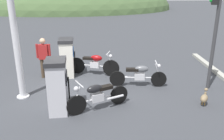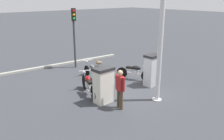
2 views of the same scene
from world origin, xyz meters
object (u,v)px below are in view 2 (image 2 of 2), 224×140
motorcycle_extra (93,71)px  canopy_support_pole (160,54)px  fuel_pump_near (152,70)px  wandering_duck (99,63)px  motorcycle_far_pump (88,84)px  attendant_person (120,87)px  fuel_pump_far (103,85)px  motorcycle_near_pump (135,72)px  roadside_traffic_light (74,28)px

motorcycle_extra → canopy_support_pole: canopy_support_pole is taller
fuel_pump_near → wandering_duck: bearing=0.3°
motorcycle_far_pump → fuel_pump_near: bearing=-109.7°
wandering_duck → fuel_pump_near: bearing=-179.7°
attendant_person → wandering_duck: attendant_person is taller
wandering_duck → motorcycle_far_pump: bearing=137.1°
fuel_pump_near → fuel_pump_far: bearing=90.0°
motorcycle_near_pump → roadside_traffic_light: bearing=17.7°
attendant_person → wandering_duck: size_ratio=3.14×
roadside_traffic_light → canopy_support_pole: bearing=-178.4°
motorcycle_near_pump → wandering_duck: 3.23m
fuel_pump_near → canopy_support_pole: 2.11m
wandering_duck → canopy_support_pole: size_ratio=0.12×
fuel_pump_near → motorcycle_extra: bearing=32.2°
fuel_pump_far → motorcycle_near_pump: 3.18m
motorcycle_near_pump → motorcycle_extra: 2.24m
fuel_pump_far → motorcycle_near_pump: bearing=-69.4°
canopy_support_pole → fuel_pump_far: bearing=55.4°
fuel_pump_far → motorcycle_near_pump: (1.11, -2.96, -0.32)m
fuel_pump_far → motorcycle_extra: fuel_pump_far is taller
motorcycle_far_pump → attendant_person: size_ratio=1.28×
motorcycle_extra → wandering_duck: bearing=-44.6°
motorcycle_near_pump → motorcycle_far_pump: (-0.03, 2.99, 0.02)m
fuel_pump_near → motorcycle_extra: (2.66, 1.68, -0.36)m
attendant_person → canopy_support_pole: size_ratio=0.38×
motorcycle_far_pump → motorcycle_extra: 2.08m
motorcycle_near_pump → canopy_support_pole: bearing=156.1°
attendant_person → fuel_pump_far: bearing=9.5°
motorcycle_near_pump → attendant_person: (-1.98, 2.82, 0.46)m
wandering_duck → roadside_traffic_light: 2.66m
wandering_duck → attendant_person: bearing=151.3°
wandering_duck → motorcycle_near_pump: bearing=179.4°
roadside_traffic_light → wandering_duck: bearing=-117.8°
motorcycle_extra → canopy_support_pole: (-3.97, -0.55, 1.57)m
wandering_duck → roadside_traffic_light: size_ratio=0.14×
attendant_person → roadside_traffic_light: (5.89, -1.57, 1.56)m
motorcycle_far_pump → canopy_support_pole: (-2.39, -1.91, 1.54)m
motorcycle_extra → attendant_person: attendant_person is taller
attendant_person → wandering_duck: 5.98m
motorcycle_near_pump → roadside_traffic_light: (3.91, 1.25, 2.02)m
fuel_pump_far → motorcycle_far_pump: 1.13m
motorcycle_near_pump → canopy_support_pole: (-2.42, 1.07, 1.56)m
fuel_pump_far → attendant_person: attendant_person is taller
wandering_duck → roadside_traffic_light: roadside_traffic_light is taller
fuel_pump_near → canopy_support_pole: canopy_support_pole is taller
fuel_pump_far → wandering_duck: bearing=-34.6°
fuel_pump_near → wandering_duck: 4.38m
motorcycle_near_pump → motorcycle_far_pump: bearing=90.5°
motorcycle_far_pump → roadside_traffic_light: bearing=-23.8°
motorcycle_far_pump → wandering_duck: bearing=-42.9°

